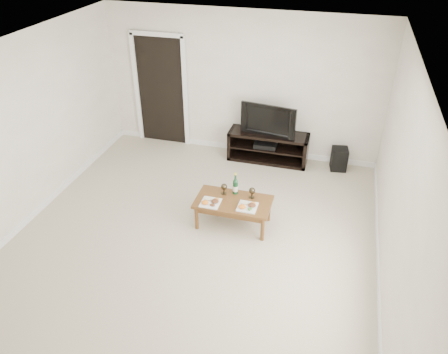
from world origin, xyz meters
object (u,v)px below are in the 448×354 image
media_console (268,147)px  subwoofer (339,159)px  television (270,119)px  coffee_table (233,213)px

media_console → subwoofer: bearing=1.2°
subwoofer → television: bearing=172.7°
coffee_table → television: bearing=86.4°
subwoofer → coffee_table: bearing=-132.9°
coffee_table → media_console: bearing=86.4°
media_console → television: bearing=0.0°
television → subwoofer: (1.27, 0.03, -0.63)m
subwoofer → coffee_table: 2.48m
television → subwoofer: television is taller
media_console → subwoofer: media_console is taller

